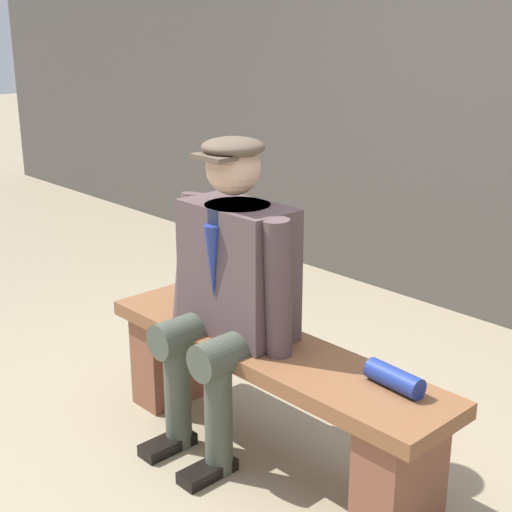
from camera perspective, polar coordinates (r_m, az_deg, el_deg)
The scene contains 4 objects.
ground_plane at distance 3.17m, azimuth 0.89°, elevation -14.97°, with size 30.00×30.00×0.00m, color gray.
bench at distance 3.01m, azimuth 0.92°, elevation -9.82°, with size 1.62×0.38×0.50m.
seated_man at distance 2.94m, azimuth -2.11°, elevation -2.09°, with size 0.64×0.53×1.29m.
rolled_magazine at distance 2.64m, azimuth 10.59°, elevation -9.23°, with size 0.08×0.08×0.22m, color navy.
Camera 1 is at (-1.91, 1.86, 1.72)m, focal length 51.97 mm.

